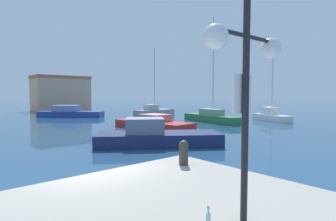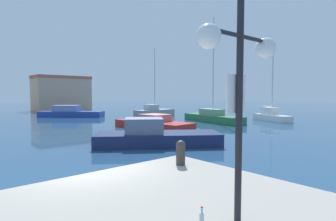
{
  "view_description": "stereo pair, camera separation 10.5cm",
  "coord_description": "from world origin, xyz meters",
  "px_view_note": "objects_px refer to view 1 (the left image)",
  "views": [
    {
      "loc": [
        -3.1,
        -6.61,
        2.96
      ],
      "look_at": [
        15.63,
        14.91,
        1.26
      ],
      "focal_mm": 29.51,
      "sensor_mm": 36.0,
      "label": 1
    },
    {
      "loc": [
        -3.02,
        -6.68,
        2.96
      ],
      "look_at": [
        15.63,
        14.91,
        1.26
      ],
      "focal_mm": 29.51,
      "sensor_mm": 36.0,
      "label": 2
    }
  ],
  "objects_px": {
    "bottle": "(208,219)",
    "motorboat_red_far_left": "(153,124)",
    "lamppost": "(246,57)",
    "mooring_bollard": "(184,152)",
    "motorboat_navy_near_pier": "(156,136)",
    "sailboat_green_far_right": "(213,117)",
    "sailboat_grey_mid_harbor": "(154,112)",
    "sailboat_white_behind_lamppost": "(271,116)",
    "motorboat_blue_distant_east": "(70,113)"
  },
  "relations": [
    {
      "from": "motorboat_navy_near_pier",
      "to": "mooring_bollard",
      "type": "bearing_deg",
      "value": -123.75
    },
    {
      "from": "motorboat_blue_distant_east",
      "to": "sailboat_green_far_right",
      "type": "bearing_deg",
      "value": -61.86
    },
    {
      "from": "lamppost",
      "to": "motorboat_navy_near_pier",
      "type": "relative_size",
      "value": 0.54
    },
    {
      "from": "sailboat_green_far_right",
      "to": "motorboat_red_far_left",
      "type": "distance_m",
      "value": 8.27
    },
    {
      "from": "motorboat_navy_near_pier",
      "to": "sailboat_white_behind_lamppost",
      "type": "bearing_deg",
      "value": 9.39
    },
    {
      "from": "bottle",
      "to": "sailboat_green_far_right",
      "type": "distance_m",
      "value": 25.77
    },
    {
      "from": "lamppost",
      "to": "sailboat_grey_mid_harbor",
      "type": "distance_m",
      "value": 32.71
    },
    {
      "from": "sailboat_green_far_right",
      "to": "sailboat_white_behind_lamppost",
      "type": "xyz_separation_m",
      "value": [
        5.9,
        -3.42,
        0.03
      ]
    },
    {
      "from": "sailboat_grey_mid_harbor",
      "to": "sailboat_green_far_right",
      "type": "xyz_separation_m",
      "value": [
        0.2,
        -9.77,
        -0.05
      ]
    },
    {
      "from": "bottle",
      "to": "mooring_bollard",
      "type": "bearing_deg",
      "value": 51.54
    },
    {
      "from": "mooring_bollard",
      "to": "sailboat_green_far_right",
      "type": "bearing_deg",
      "value": 37.85
    },
    {
      "from": "bottle",
      "to": "motorboat_red_far_left",
      "type": "relative_size",
      "value": 0.04
    },
    {
      "from": "sailboat_grey_mid_harbor",
      "to": "sailboat_green_far_right",
      "type": "height_order",
      "value": "sailboat_green_far_right"
    },
    {
      "from": "motorboat_blue_distant_east",
      "to": "mooring_bollard",
      "type": "bearing_deg",
      "value": -106.35
    },
    {
      "from": "sailboat_green_far_right",
      "to": "motorboat_red_far_left",
      "type": "height_order",
      "value": "sailboat_green_far_right"
    },
    {
      "from": "lamppost",
      "to": "motorboat_blue_distant_east",
      "type": "distance_m",
      "value": 34.89
    },
    {
      "from": "sailboat_grey_mid_harbor",
      "to": "sailboat_white_behind_lamppost",
      "type": "distance_m",
      "value": 14.54
    },
    {
      "from": "lamppost",
      "to": "sailboat_white_behind_lamppost",
      "type": "xyz_separation_m",
      "value": [
        25.19,
        13.22,
        -2.91
      ]
    },
    {
      "from": "lamppost",
      "to": "bottle",
      "type": "bearing_deg",
      "value": 158.92
    },
    {
      "from": "lamppost",
      "to": "motorboat_red_far_left",
      "type": "xyz_separation_m",
      "value": [
        11.03,
        16.26,
        -3.05
      ]
    },
    {
      "from": "mooring_bollard",
      "to": "sailboat_white_behind_lamppost",
      "type": "xyz_separation_m",
      "value": [
        23.61,
        10.34,
        -0.88
      ]
    },
    {
      "from": "lamppost",
      "to": "bottle",
      "type": "distance_m",
      "value": 2.34
    },
    {
      "from": "mooring_bollard",
      "to": "sailboat_white_behind_lamppost",
      "type": "distance_m",
      "value": 25.79
    },
    {
      "from": "sailboat_grey_mid_harbor",
      "to": "mooring_bollard",
      "type": "bearing_deg",
      "value": -126.64
    },
    {
      "from": "lamppost",
      "to": "sailboat_green_far_right",
      "type": "relative_size",
      "value": 0.36
    },
    {
      "from": "motorboat_red_far_left",
      "to": "motorboat_blue_distant_east",
      "type": "distance_m",
      "value": 16.9
    },
    {
      "from": "motorboat_navy_near_pier",
      "to": "bottle",
      "type": "bearing_deg",
      "value": -125.08
    },
    {
      "from": "lamppost",
      "to": "motorboat_navy_near_pier",
      "type": "height_order",
      "value": "lamppost"
    },
    {
      "from": "sailboat_green_far_right",
      "to": "motorboat_red_far_left",
      "type": "relative_size",
      "value": 1.42
    },
    {
      "from": "mooring_bollard",
      "to": "sailboat_green_far_right",
      "type": "height_order",
      "value": "sailboat_green_far_right"
    },
    {
      "from": "motorboat_red_far_left",
      "to": "motorboat_navy_near_pier",
      "type": "distance_m",
      "value": 7.69
    },
    {
      "from": "lamppost",
      "to": "mooring_bollard",
      "type": "distance_m",
      "value": 3.86
    },
    {
      "from": "motorboat_navy_near_pier",
      "to": "sailboat_green_far_right",
      "type": "bearing_deg",
      "value": 26.89
    },
    {
      "from": "bottle",
      "to": "motorboat_red_far_left",
      "type": "xyz_separation_m",
      "value": [
        11.58,
        16.05,
        -0.78
      ]
    },
    {
      "from": "sailboat_grey_mid_harbor",
      "to": "sailboat_green_far_right",
      "type": "bearing_deg",
      "value": -88.8
    },
    {
      "from": "motorboat_blue_distant_east",
      "to": "sailboat_white_behind_lamppost",
      "type": "distance_m",
      "value": 24.79
    },
    {
      "from": "sailboat_green_far_right",
      "to": "sailboat_white_behind_lamppost",
      "type": "distance_m",
      "value": 6.82
    },
    {
      "from": "lamppost",
      "to": "mooring_bollard",
      "type": "height_order",
      "value": "lamppost"
    },
    {
      "from": "sailboat_green_far_right",
      "to": "motorboat_red_far_left",
      "type": "bearing_deg",
      "value": -177.34
    },
    {
      "from": "motorboat_blue_distant_east",
      "to": "bottle",
      "type": "bearing_deg",
      "value": -108.47
    },
    {
      "from": "mooring_bollard",
      "to": "motorboat_navy_near_pier",
      "type": "height_order",
      "value": "mooring_bollard"
    },
    {
      "from": "sailboat_grey_mid_harbor",
      "to": "motorboat_navy_near_pier",
      "type": "relative_size",
      "value": 1.25
    },
    {
      "from": "mooring_bollard",
      "to": "sailboat_grey_mid_harbor",
      "type": "relative_size",
      "value": 0.07
    },
    {
      "from": "bottle",
      "to": "motorboat_navy_near_pier",
      "type": "distance_m",
      "value": 12.13
    },
    {
      "from": "motorboat_red_far_left",
      "to": "motorboat_navy_near_pier",
      "type": "relative_size",
      "value": 1.06
    },
    {
      "from": "bottle",
      "to": "sailboat_green_far_right",
      "type": "bearing_deg",
      "value": 39.65
    },
    {
      "from": "sailboat_grey_mid_harbor",
      "to": "motorboat_blue_distant_east",
      "type": "relative_size",
      "value": 1.21
    },
    {
      "from": "sailboat_green_far_right",
      "to": "sailboat_white_behind_lamppost",
      "type": "bearing_deg",
      "value": -30.11
    },
    {
      "from": "lamppost",
      "to": "motorboat_blue_distant_east",
      "type": "relative_size",
      "value": 0.52
    },
    {
      "from": "bottle",
      "to": "mooring_bollard",
      "type": "relative_size",
      "value": 0.45
    }
  ]
}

